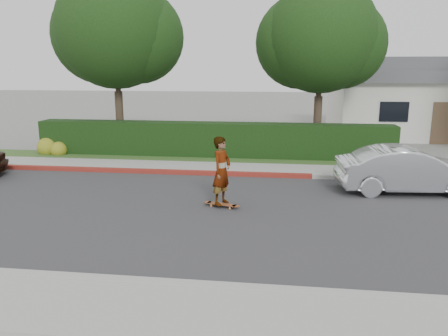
{
  "coord_description": "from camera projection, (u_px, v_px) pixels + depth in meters",
  "views": [
    {
      "loc": [
        -0.16,
        -10.84,
        3.75
      ],
      "look_at": [
        -1.68,
        1.01,
        1.0
      ],
      "focal_mm": 35.0,
      "sensor_mm": 36.0,
      "label": 1
    }
  ],
  "objects": [
    {
      "name": "ground",
      "position": [
        283.0,
        216.0,
        11.3
      ],
      "size": [
        120.0,
        120.0,
        0.0
      ],
      "primitive_type": "plane",
      "color": "slate",
      "rests_on": "ground"
    },
    {
      "name": "hedge",
      "position": [
        212.0,
        140.0,
        18.46
      ],
      "size": [
        15.0,
        1.0,
        1.5
      ],
      "primitive_type": "cube",
      "color": "black",
      "rests_on": "ground"
    },
    {
      "name": "skateboarder",
      "position": [
        222.0,
        171.0,
        11.77
      ],
      "size": [
        0.68,
        0.8,
        1.86
      ],
      "primitive_type": "imported",
      "rotation": [
        0.0,
        0.0,
        1.16
      ],
      "color": "white",
      "rests_on": "skateboard"
    },
    {
      "name": "car_silver",
      "position": [
        409.0,
        170.0,
        13.31
      ],
      "size": [
        4.38,
        1.85,
        1.41
      ],
      "primitive_type": "imported",
      "rotation": [
        0.0,
        0.0,
        1.66
      ],
      "color": "silver",
      "rests_on": "ground"
    },
    {
      "name": "tree_left",
      "position": [
        116.0,
        33.0,
        19.45
      ],
      "size": [
        5.99,
        5.21,
        8.0
      ],
      "color": "#33261C",
      "rests_on": "ground"
    },
    {
      "name": "sidewalk_far",
      "position": [
        283.0,
        170.0,
        16.12
      ],
      "size": [
        60.0,
        1.6,
        0.12
      ],
      "primitive_type": "cube",
      "color": "gray",
      "rests_on": "ground"
    },
    {
      "name": "curb_near",
      "position": [
        285.0,
        292.0,
        7.32
      ],
      "size": [
        60.0,
        0.2,
        0.15
      ],
      "primitive_type": "cube",
      "color": "#9E9E99",
      "rests_on": "ground"
    },
    {
      "name": "sidewalk_near",
      "position": [
        285.0,
        323.0,
        6.45
      ],
      "size": [
        60.0,
        1.6,
        0.12
      ],
      "primitive_type": "cube",
      "color": "gray",
      "rests_on": "ground"
    },
    {
      "name": "curb_red_section",
      "position": [
        145.0,
        171.0,
        15.87
      ],
      "size": [
        12.0,
        0.21,
        0.15
      ],
      "primitive_type": "cube",
      "color": "maroon",
      "rests_on": "ground"
    },
    {
      "name": "flowering_shrub",
      "position": [
        51.0,
        148.0,
        18.98
      ],
      "size": [
        1.4,
        1.0,
        0.9
      ],
      "color": "#2D4C19",
      "rests_on": "ground"
    },
    {
      "name": "planting_strip",
      "position": [
        283.0,
        161.0,
        17.67
      ],
      "size": [
        60.0,
        1.6,
        0.1
      ],
      "primitive_type": "cube",
      "color": "#2D4C1E",
      "rests_on": "ground"
    },
    {
      "name": "road",
      "position": [
        283.0,
        216.0,
        11.3
      ],
      "size": [
        60.0,
        8.0,
        0.01
      ],
      "primitive_type": "cube",
      "color": "#2D2D30",
      "rests_on": "ground"
    },
    {
      "name": "curb_far",
      "position": [
        283.0,
        175.0,
        15.25
      ],
      "size": [
        60.0,
        0.2,
        0.15
      ],
      "primitive_type": "cube",
      "color": "#9E9E99",
      "rests_on": "ground"
    },
    {
      "name": "skateboard",
      "position": [
        222.0,
        204.0,
        11.98
      ],
      "size": [
        1.05,
        0.48,
        0.1
      ],
      "rotation": [
        0.0,
        0.0,
        -0.28
      ],
      "color": "#D27739",
      "rests_on": "ground"
    },
    {
      "name": "house",
      "position": [
        422.0,
        97.0,
        25.3
      ],
      "size": [
        10.6,
        8.6,
        4.3
      ],
      "color": "beige",
      "rests_on": "ground"
    },
    {
      "name": "tree_center",
      "position": [
        321.0,
        40.0,
        18.9
      ],
      "size": [
        5.66,
        4.84,
        7.44
      ],
      "color": "#33261C",
      "rests_on": "ground"
    }
  ]
}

